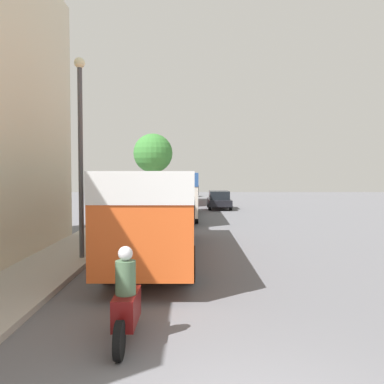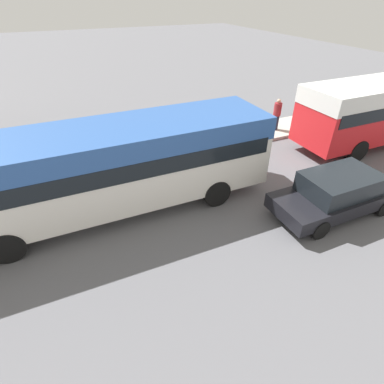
{
  "view_description": "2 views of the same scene",
  "coord_description": "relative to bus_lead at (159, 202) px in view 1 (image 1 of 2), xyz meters",
  "views": [
    {
      "loc": [
        -0.63,
        -4.63,
        3.03
      ],
      "look_at": [
        -0.64,
        26.88,
        1.56
      ],
      "focal_mm": 40.0,
      "sensor_mm": 36.0,
      "label": 1
    },
    {
      "loc": [
        7.19,
        22.65,
        6.46
      ],
      "look_at": [
        -0.3,
        25.98,
        0.86
      ],
      "focal_mm": 28.0,
      "sensor_mm": 36.0,
      "label": 2
    }
  ],
  "objects": [
    {
      "name": "bus_lead",
      "position": [
        0.0,
        0.0,
        0.0
      ],
      "size": [
        2.53,
        11.15,
        3.05
      ],
      "color": "#EA5B23",
      "rests_on": "ground_plane"
    },
    {
      "name": "pedestrian_near_curb",
      "position": [
        -3.15,
        22.43,
        -1.0
      ],
      "size": [
        0.39,
        0.39,
        1.64
      ],
      "color": "#232838",
      "rests_on": "sidewalk"
    },
    {
      "name": "car_crossing",
      "position": [
        3.41,
        19.99,
        -1.21
      ],
      "size": [
        1.88,
        4.52,
        1.49
      ],
      "color": "black",
      "rests_on": "ground_plane"
    },
    {
      "name": "lamp_post",
      "position": [
        -2.55,
        -0.81,
        2.08
      ],
      "size": [
        0.36,
        0.36,
        6.67
      ],
      "color": "#47474C",
      "rests_on": "sidewalk"
    },
    {
      "name": "street_tree",
      "position": [
        -3.41,
        35.14,
        3.25
      ],
      "size": [
        4.6,
        4.6,
        7.4
      ],
      "color": "brown",
      "rests_on": "sidewalk"
    },
    {
      "name": "bus_third_in_line",
      "position": [
        -0.09,
        26.9,
        -0.01
      ],
      "size": [
        2.52,
        10.26,
        3.03
      ],
      "color": "red",
      "rests_on": "ground_plane"
    },
    {
      "name": "motorcycle_behind_lead",
      "position": [
        0.01,
        -7.61,
        -1.3
      ],
      "size": [
        0.38,
        2.24,
        1.73
      ],
      "color": "maroon",
      "rests_on": "ground_plane"
    },
    {
      "name": "pedestrian_walking_away",
      "position": [
        -3.54,
        7.93,
        -0.98
      ],
      "size": [
        0.44,
        0.44,
        1.7
      ],
      "color": "#232838",
      "rests_on": "sidewalk"
    },
    {
      "name": "bus_following",
      "position": [
        0.23,
        13.18,
        -0.04
      ],
      "size": [
        2.64,
        10.68,
        2.99
      ],
      "color": "silver",
      "rests_on": "ground_plane"
    }
  ]
}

